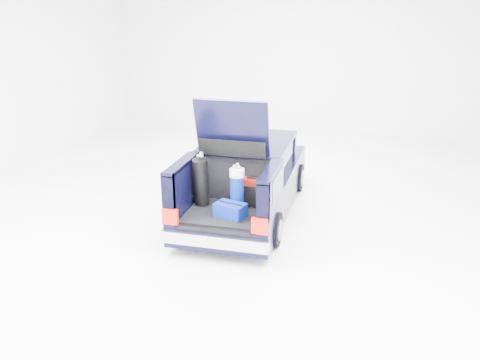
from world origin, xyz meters
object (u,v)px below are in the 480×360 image
(car, at_px, (248,178))
(blue_golf_bag, at_px, (237,189))
(black_golf_bag, at_px, (201,182))
(blue_duffel, at_px, (230,210))
(red_suitcase, at_px, (253,192))

(car, height_order, blue_golf_bag, car)
(black_golf_bag, height_order, blue_duffel, black_golf_bag)
(car, xyz_separation_m, black_golf_bag, (-0.50, -1.38, 0.36))
(black_golf_bag, bearing_deg, blue_golf_bag, 1.30)
(blue_golf_bag, height_order, blue_duffel, blue_golf_bag)
(red_suitcase, distance_m, black_golf_bag, 0.92)
(red_suitcase, bearing_deg, blue_duffel, -111.51)
(car, bearing_deg, red_suitcase, -72.40)
(blue_golf_bag, bearing_deg, blue_duffel, -76.67)
(red_suitcase, xyz_separation_m, black_golf_bag, (-0.88, -0.19, 0.18))
(car, height_order, blue_duffel, car)
(red_suitcase, height_order, black_golf_bag, black_golf_bag)
(red_suitcase, bearing_deg, blue_golf_bag, -129.61)
(black_golf_bag, bearing_deg, car, 76.41)
(black_golf_bag, distance_m, blue_duffel, 0.80)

